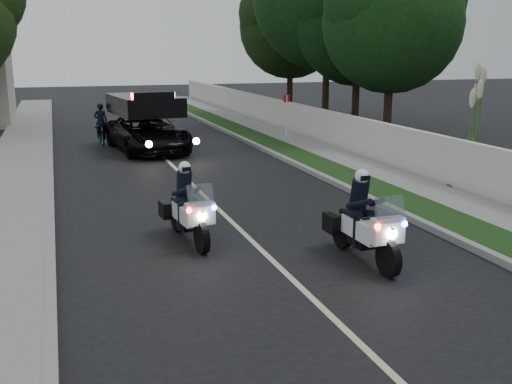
% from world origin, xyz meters
% --- Properties ---
extents(ground, '(120.00, 120.00, 0.00)m').
position_xyz_m(ground, '(0.00, 0.00, 0.00)').
color(ground, black).
rests_on(ground, ground).
extents(curb_right, '(0.20, 60.00, 0.15)m').
position_xyz_m(curb_right, '(4.10, 10.00, 0.07)').
color(curb_right, gray).
rests_on(curb_right, ground).
extents(grass_verge, '(1.20, 60.00, 0.16)m').
position_xyz_m(grass_verge, '(4.80, 10.00, 0.08)').
color(grass_verge, '#193814').
rests_on(grass_verge, ground).
extents(sidewalk_right, '(1.40, 60.00, 0.16)m').
position_xyz_m(sidewalk_right, '(6.10, 10.00, 0.08)').
color(sidewalk_right, gray).
rests_on(sidewalk_right, ground).
extents(property_wall, '(0.22, 60.00, 1.50)m').
position_xyz_m(property_wall, '(7.10, 10.00, 0.75)').
color(property_wall, beige).
rests_on(property_wall, ground).
extents(curb_left, '(0.20, 60.00, 0.15)m').
position_xyz_m(curb_left, '(-4.10, 10.00, 0.07)').
color(curb_left, gray).
rests_on(curb_left, ground).
extents(sidewalk_left, '(2.00, 60.00, 0.16)m').
position_xyz_m(sidewalk_left, '(-5.20, 10.00, 0.08)').
color(sidewalk_left, gray).
rests_on(sidewalk_left, ground).
extents(lane_marking, '(0.12, 50.00, 0.01)m').
position_xyz_m(lane_marking, '(0.00, 10.00, 0.00)').
color(lane_marking, '#BFB78C').
rests_on(lane_marking, ground).
extents(police_moto_left, '(0.91, 2.09, 1.72)m').
position_xyz_m(police_moto_left, '(-1.28, 1.97, 0.00)').
color(police_moto_left, silver).
rests_on(police_moto_left, ground).
extents(police_moto_right, '(0.80, 2.13, 1.79)m').
position_xyz_m(police_moto_right, '(1.67, -0.29, 0.00)').
color(police_moto_right, silver).
rests_on(police_moto_right, ground).
extents(police_suv, '(3.08, 5.59, 2.59)m').
position_xyz_m(police_suv, '(-0.33, 13.99, 0.00)').
color(police_suv, black).
rests_on(police_suv, ground).
extents(bicycle, '(0.65, 1.68, 0.87)m').
position_xyz_m(bicycle, '(-1.96, 16.53, 0.00)').
color(bicycle, black).
rests_on(bicycle, ground).
extents(cyclist, '(0.61, 0.45, 1.56)m').
position_xyz_m(cyclist, '(-1.96, 16.53, 0.00)').
color(cyclist, black).
rests_on(cyclist, ground).
extents(sign_post, '(0.37, 0.37, 2.11)m').
position_xyz_m(sign_post, '(6.00, 14.93, 0.00)').
color(sign_post, '#A60B18').
rests_on(sign_post, ground).
extents(pampas_far, '(1.44, 1.44, 3.87)m').
position_xyz_m(pampas_far, '(7.60, 4.31, 0.00)').
color(pampas_far, '#C4B897').
rests_on(pampas_far, ground).
extents(tree_right_b, '(7.62, 7.62, 9.89)m').
position_xyz_m(tree_right_b, '(9.95, 12.95, 0.00)').
color(tree_right_b, '#153712').
rests_on(tree_right_b, ground).
extents(tree_right_c, '(7.87, 7.87, 10.33)m').
position_xyz_m(tree_right_c, '(10.36, 16.73, 0.00)').
color(tree_right_c, black).
rests_on(tree_right_c, ground).
extents(tree_right_d, '(9.93, 9.93, 13.19)m').
position_xyz_m(tree_right_d, '(10.02, 19.51, 0.00)').
color(tree_right_d, '#163D14').
rests_on(tree_right_d, ground).
extents(tree_right_e, '(7.77, 7.77, 10.32)m').
position_xyz_m(tree_right_e, '(10.10, 24.91, 0.00)').
color(tree_right_e, '#1A3511').
rests_on(tree_right_e, ground).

